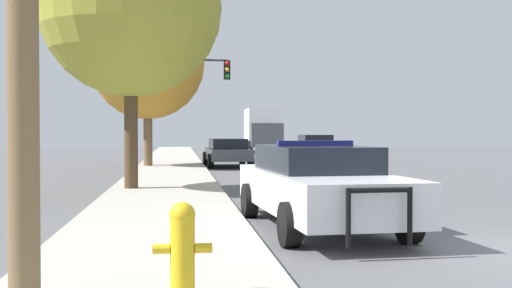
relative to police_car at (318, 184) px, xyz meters
name	(u,v)px	position (x,y,z in m)	size (l,w,h in m)	color
sidewalk_left	(152,257)	(-2.71, -2.58, -0.69)	(3.00, 110.00, 0.13)	#ADA89E
police_car	(318,184)	(0.00, 0.00, 0.00)	(2.32, 5.48, 1.50)	white
fire_hydrant	(182,245)	(-2.34, -4.71, -0.16)	(0.56, 0.24, 0.87)	gold
traffic_light	(183,88)	(-2.15, 19.18, 2.92)	(3.77, 0.35, 5.00)	#424247
car_background_oncoming	(316,148)	(5.07, 23.52, 0.01)	(2.01, 4.30, 1.47)	black
car_background_midblock	(227,152)	(-0.11, 19.08, -0.05)	(2.18, 4.61, 1.32)	#474C51
box_truck	(262,129)	(4.19, 39.48, 1.07)	(2.75, 7.48, 3.45)	#474C51
tree_sidewalk_mid	(148,63)	(-3.73, 18.18, 3.95)	(5.04, 5.04, 7.11)	brown
tree_sidewalk_near	(131,6)	(-3.64, 6.78, 4.26)	(4.91, 4.91, 7.35)	#4C3823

